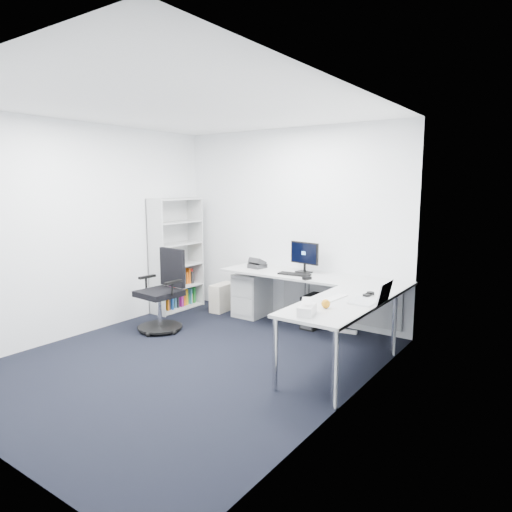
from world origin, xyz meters
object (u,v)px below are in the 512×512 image
Objects in this scene: bookshelf at (176,255)px; monitor at (304,257)px; l_desk at (298,308)px; laptop at (364,291)px; task_chair at (159,291)px.

monitor is (2.01, 0.39, 0.10)m from bookshelf.
l_desk is 7.30× the size of laptop.
l_desk is 1.48× the size of bookshelf.
laptop is (1.27, -1.03, -0.09)m from monitor.
monitor is at bearing 140.26° from laptop.
task_chair reaches higher than l_desk.
monitor reaches higher than task_chair.
l_desk is 1.83m from task_chair.
bookshelf is 2.05m from monitor.
l_desk is 0.75m from monitor.
bookshelf is (-2.17, 0.05, 0.49)m from l_desk.
laptop reaches higher than l_desk.
task_chair is 3.09× the size of laptop.
monitor is 1.64m from laptop.
laptop is at bearing 9.72° from task_chair.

